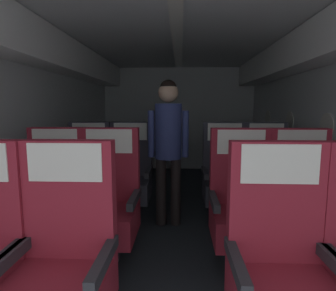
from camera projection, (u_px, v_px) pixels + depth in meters
name	position (u px, v px, depth m)	size (l,w,h in m)	color
ground	(176.00, 227.00, 3.02)	(3.30, 6.17, 0.02)	#23282D
fuselage_shell	(177.00, 85.00, 3.06)	(3.18, 5.82, 2.12)	silver
seat_a_left_aisle	(62.00, 269.00, 1.41)	(0.51, 0.51, 1.10)	#38383D
seat_a_right_window	(281.00, 274.00, 1.37)	(0.51, 0.51, 1.10)	#38383D
seat_b_left_window	(53.00, 204.00, 2.34)	(0.51, 0.51, 1.10)	#38383D
seat_b_left_aisle	(108.00, 206.00, 2.31)	(0.51, 0.51, 1.10)	#38383D
seat_b_right_aisle	(302.00, 209.00, 2.24)	(0.51, 0.51, 1.10)	#38383D
seat_b_right_window	(241.00, 208.00, 2.26)	(0.51, 0.51, 1.10)	#38383D
seat_c_left_window	(88.00, 177.00, 3.25)	(0.51, 0.51, 1.10)	#38383D
seat_c_left_aisle	(130.00, 177.00, 3.24)	(0.51, 0.51, 1.10)	#38383D
seat_c_right_aisle	(267.00, 179.00, 3.16)	(0.51, 0.51, 1.10)	#38383D
seat_c_right_window	(225.00, 179.00, 3.19)	(0.51, 0.51, 1.10)	#38383D
flight_attendant	(168.00, 138.00, 2.95)	(0.43, 0.28, 1.55)	black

